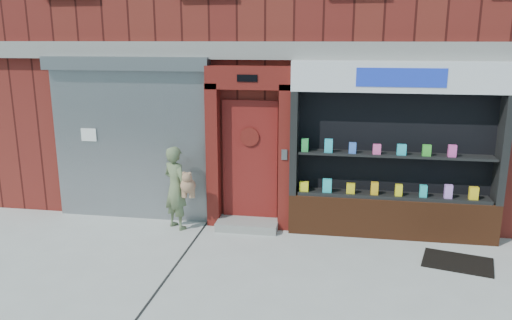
# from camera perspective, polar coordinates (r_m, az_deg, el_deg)

# --- Properties ---
(ground) EXTENTS (80.00, 80.00, 0.00)m
(ground) POSITION_cam_1_polar(r_m,az_deg,el_deg) (7.48, 2.40, -12.92)
(ground) COLOR #9E9E99
(ground) RESTS_ON ground
(building) EXTENTS (12.00, 8.16, 8.00)m
(building) POSITION_cam_1_polar(r_m,az_deg,el_deg) (12.67, 6.15, 16.59)
(building) COLOR maroon
(building) RESTS_ON ground
(shutter_bay) EXTENTS (3.10, 0.30, 3.04)m
(shutter_bay) POSITION_cam_1_polar(r_m,az_deg,el_deg) (9.51, -14.22, 3.42)
(shutter_bay) COLOR gray
(shutter_bay) RESTS_ON ground
(red_door_bay) EXTENTS (1.52, 0.58, 2.90)m
(red_door_bay) POSITION_cam_1_polar(r_m,az_deg,el_deg) (8.84, -0.81, 1.36)
(red_door_bay) COLOR #5C130F
(red_door_bay) RESTS_ON ground
(pharmacy_bay) EXTENTS (3.50, 0.41, 3.00)m
(pharmacy_bay) POSITION_cam_1_polar(r_m,az_deg,el_deg) (8.73, 15.48, 0.11)
(pharmacy_bay) COLOR #592A15
(pharmacy_bay) RESTS_ON ground
(woman) EXTENTS (0.74, 0.60, 1.51)m
(woman) POSITION_cam_1_polar(r_m,az_deg,el_deg) (9.02, -9.03, -3.12)
(woman) COLOR #5E6D48
(woman) RESTS_ON ground
(doormat) EXTENTS (1.15, 0.93, 0.03)m
(doormat) POSITION_cam_1_polar(r_m,az_deg,el_deg) (8.40, 22.05, -10.78)
(doormat) COLOR black
(doormat) RESTS_ON ground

